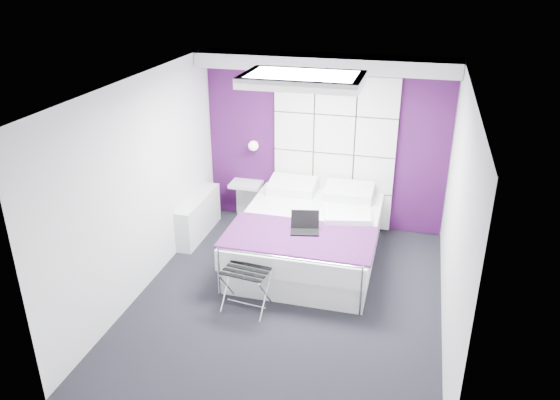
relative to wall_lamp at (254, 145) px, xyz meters
name	(u,v)px	position (x,y,z in m)	size (l,w,h in m)	color
floor	(289,298)	(1.05, -2.06, -1.22)	(4.40, 4.40, 0.00)	black
ceiling	(290,85)	(1.05, -2.06, 1.38)	(4.40, 4.40, 0.00)	white
wall_back	(325,142)	(1.05, 0.14, 0.08)	(3.60, 3.60, 0.00)	white
wall_left	(143,186)	(-0.75, -2.06, 0.08)	(4.40, 4.40, 0.00)	white
wall_right	(457,219)	(2.85, -2.06, 0.08)	(4.40, 4.40, 0.00)	white
accent_wall	(325,143)	(1.05, 0.13, 0.08)	(3.58, 0.02, 2.58)	#3E0F43
soffit	(324,63)	(1.05, -0.11, 1.28)	(3.58, 0.50, 0.20)	silver
headboard	(334,153)	(1.20, 0.08, -0.05)	(1.80, 0.08, 2.30)	white
skylight	(303,79)	(1.05, -1.46, 1.33)	(1.36, 0.86, 0.12)	white
wall_lamp	(254,145)	(0.00, 0.00, 0.00)	(0.15, 0.15, 0.15)	white
radiator	(199,216)	(-0.64, -0.76, -0.92)	(0.22, 1.20, 0.60)	silver
bed	(308,237)	(1.07, -1.04, -0.88)	(1.87, 2.26, 0.79)	silver
nightstand	(246,184)	(-0.13, -0.04, -0.64)	(0.48, 0.37, 0.05)	silver
luggage_rack	(246,289)	(0.62, -2.37, -0.96)	(0.52, 0.38, 0.51)	silver
laptop	(306,226)	(1.12, -1.45, -0.52)	(0.35, 0.25, 0.25)	black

